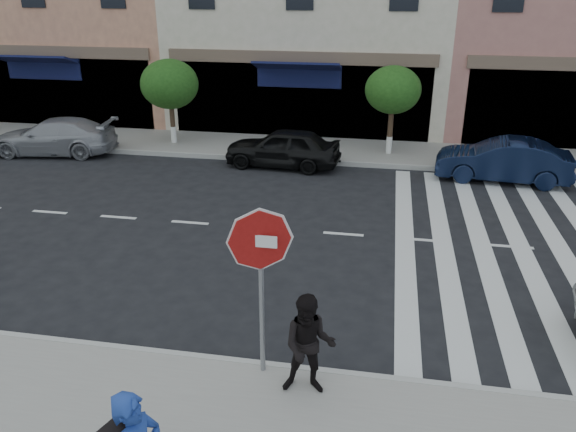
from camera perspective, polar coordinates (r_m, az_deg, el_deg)
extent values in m
plane|color=black|center=(10.91, -6.93, -9.81)|extent=(120.00, 120.00, 0.00)
cube|color=gray|center=(20.76, 1.81, 6.80)|extent=(60.00, 3.00, 0.15)
cylinder|color=#473323|center=(21.62, -11.65, 9.40)|extent=(0.18, 0.18, 1.60)
cylinder|color=silver|center=(21.74, -11.54, 8.13)|extent=(0.20, 0.20, 0.60)
ellipsoid|color=#1C4413|center=(21.35, -11.95, 12.98)|extent=(2.10, 2.10, 1.79)
cylinder|color=#473323|center=(20.12, 10.34, 8.65)|extent=(0.18, 0.18, 1.71)
cylinder|color=silver|center=(20.26, 10.22, 7.14)|extent=(0.20, 0.20, 0.60)
ellipsoid|color=#1C4413|center=(19.83, 10.62, 12.50)|extent=(1.90, 1.90, 1.62)
cylinder|color=gray|center=(8.53, -2.70, -8.65)|extent=(0.08, 0.08, 2.52)
cylinder|color=white|center=(8.03, -2.85, -2.42)|extent=(0.98, 0.02, 0.98)
cylinder|color=#9E1411|center=(8.01, -2.88, -2.48)|extent=(0.92, 0.03, 0.92)
cube|color=white|center=(7.99, -2.93, -2.57)|extent=(0.52, 0.02, 0.18)
imported|color=black|center=(8.38, 2.15, -13.00)|extent=(0.84, 0.68, 1.62)
imported|color=#949499|center=(21.98, -22.70, 7.46)|extent=(4.56, 2.30, 1.27)
imported|color=black|center=(18.87, -0.54, 6.97)|extent=(3.93, 1.81, 1.31)
imported|color=black|center=(18.71, 20.99, 5.31)|extent=(4.13, 1.78, 1.32)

